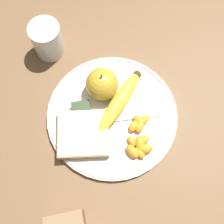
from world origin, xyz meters
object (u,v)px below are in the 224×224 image
Objects in this scene: bread_slice at (83,134)px; jam_packet at (81,109)px; plate at (112,116)px; banana at (120,101)px; juice_glass at (47,40)px; fork at (117,119)px; apple at (102,84)px.

jam_packet is at bearing -96.06° from bread_slice.
banana is at bearing -134.70° from plate.
juice_glass is 0.24m from bread_slice.
juice_glass is 2.21× the size of jam_packet.
bread_slice reaches higher than fork.
juice_glass reaches higher than bread_slice.
juice_glass is 0.24m from fork.
bread_slice reaches higher than plate.
apple is 0.65× the size of bread_slice.
jam_packet reaches higher than plate.
bread_slice is at bearing 83.94° from jam_packet.
banana is (-0.03, 0.04, -0.02)m from apple.
fork is 4.20× the size of jam_packet.
plate is 0.02m from fork.
juice_glass is 0.72× the size of bread_slice.
juice_glass reaches higher than plate.
juice_glass is at bearing -75.02° from jam_packet.
juice_glass reaches higher than jam_packet.
bread_slice is at bearing 25.17° from plate.
jam_packet is at bearing -20.77° from fork.
plate is 0.07m from jam_packet.
jam_packet is (-0.05, 0.18, -0.02)m from juice_glass.
fork is (-0.12, 0.21, -0.03)m from juice_glass.
plate is 1.72× the size of fork.
bread_slice is at bearing 19.46° from fork.
jam_packet is (0.05, 0.04, -0.03)m from apple.
apple reaches higher than jam_packet.
banana reaches higher than bread_slice.
apple is at bearing -144.91° from jam_packet.
jam_packet is at bearing -19.92° from plate.
fork is (-0.08, -0.02, -0.01)m from bread_slice.
juice_glass is 0.61× the size of banana.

